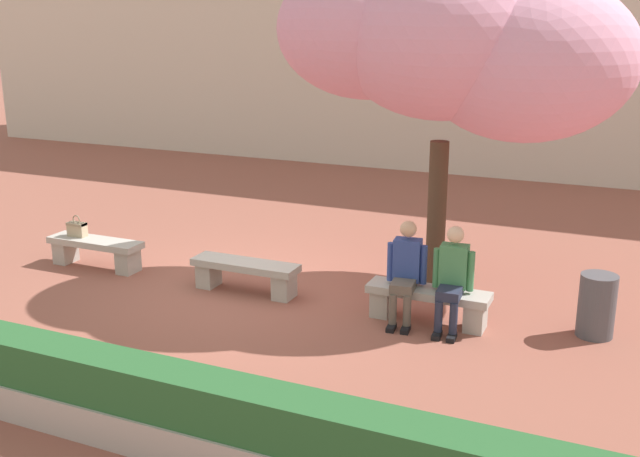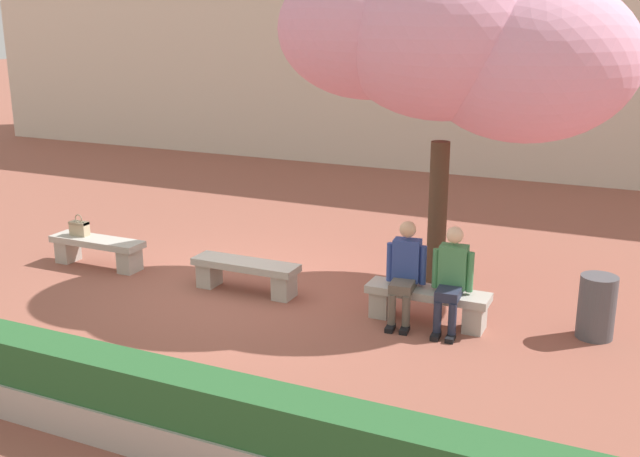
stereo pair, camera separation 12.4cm
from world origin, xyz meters
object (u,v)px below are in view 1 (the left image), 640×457
object	(u,v)px
stone_bench_near_west	(245,272)
person_seated_left	(406,268)
cherry_tree_main	(455,43)
stone_bench_west_end	(96,249)
handbag	(77,228)
person_seated_right	(452,275)
trash_bin	(597,306)
stone_bench_center	(428,300)

from	to	relation	value
stone_bench_near_west	person_seated_left	bearing A→B (deg)	-1.29
person_seated_left	cherry_tree_main	xyz separation A→B (m)	(0.07, 1.66, 2.69)
stone_bench_west_end	person_seated_left	size ratio (longest dim) A/B	1.21
handbag	person_seated_right	bearing A→B (deg)	-0.75
person_seated_left	person_seated_right	size ratio (longest dim) A/B	1.00
handbag	cherry_tree_main	bearing A→B (deg)	16.24
stone_bench_west_end	handbag	xyz separation A→B (m)	(-0.35, 0.02, 0.28)
stone_bench_near_west	person_seated_left	world-z (taller)	person_seated_left
trash_bin	person_seated_left	bearing A→B (deg)	-168.19
stone_bench_center	person_seated_left	xyz separation A→B (m)	(-0.29, -0.05, 0.40)
person_seated_right	handbag	size ratio (longest dim) A/B	3.81
stone_bench_near_west	handbag	distance (m)	3.01
stone_bench_west_end	handbag	size ratio (longest dim) A/B	4.59
person_seated_right	person_seated_left	bearing A→B (deg)	179.97
person_seated_right	handbag	world-z (taller)	person_seated_right
person_seated_right	trash_bin	bearing A→B (deg)	15.86
stone_bench_west_end	stone_bench_near_west	bearing A→B (deg)	0.00
stone_bench_center	stone_bench_near_west	bearing A→B (deg)	180.00
stone_bench_center	handbag	size ratio (longest dim) A/B	4.59
stone_bench_west_end	handbag	bearing A→B (deg)	176.09
cherry_tree_main	stone_bench_center	bearing A→B (deg)	-82.33
stone_bench_west_end	person_seated_right	xyz separation A→B (m)	(5.59, -0.05, 0.40)
person_seated_left	trash_bin	distance (m)	2.33
cherry_tree_main	person_seated_left	bearing A→B (deg)	-92.59
stone_bench_center	person_seated_right	bearing A→B (deg)	-9.92
stone_bench_near_west	trash_bin	xyz separation A→B (m)	(4.61, 0.42, 0.09)
stone_bench_west_end	person_seated_right	world-z (taller)	person_seated_right
person_seated_left	trash_bin	xyz separation A→B (m)	(2.26, 0.47, -0.31)
stone_bench_west_end	person_seated_left	xyz separation A→B (m)	(4.99, -0.05, 0.40)
handbag	cherry_tree_main	size ratio (longest dim) A/B	0.07
stone_bench_west_end	person_seated_left	distance (m)	5.01
person_seated_left	cherry_tree_main	bearing A→B (deg)	87.41
stone_bench_west_end	stone_bench_near_west	distance (m)	2.64
stone_bench_center	person_seated_left	size ratio (longest dim) A/B	1.21
stone_bench_center	handbag	distance (m)	5.65
stone_bench_near_west	handbag	bearing A→B (deg)	179.54
person_seated_right	handbag	bearing A→B (deg)	179.25
stone_bench_center	cherry_tree_main	bearing A→B (deg)	97.67
stone_bench_west_end	stone_bench_center	distance (m)	5.29
person_seated_left	cherry_tree_main	world-z (taller)	cherry_tree_main
handbag	stone_bench_center	bearing A→B (deg)	-0.25
handbag	trash_bin	distance (m)	7.62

